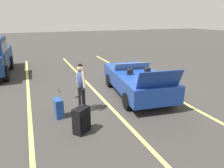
{
  "coord_description": "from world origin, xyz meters",
  "views": [
    {
      "loc": [
        -7.03,
        3.97,
        3.08
      ],
      "look_at": [
        -0.46,
        1.27,
        0.75
      ],
      "focal_mm": 32.87,
      "sensor_mm": 36.0,
      "label": 1
    }
  ],
  "objects_px": {
    "suitcase_large_black": "(82,120)",
    "suitcase_medium_bright": "(59,108)",
    "convertible_car": "(135,79)",
    "traveler_person": "(81,85)"
  },
  "relations": [
    {
      "from": "convertible_car",
      "to": "suitcase_medium_bright",
      "type": "height_order",
      "value": "convertible_car"
    },
    {
      "from": "suitcase_large_black",
      "to": "traveler_person",
      "type": "relative_size",
      "value": 0.65
    },
    {
      "from": "suitcase_medium_bright",
      "to": "convertible_car",
      "type": "bearing_deg",
      "value": -166.01
    },
    {
      "from": "convertible_car",
      "to": "suitcase_medium_bright",
      "type": "bearing_deg",
      "value": 115.31
    },
    {
      "from": "convertible_car",
      "to": "traveler_person",
      "type": "bearing_deg",
      "value": 116.88
    },
    {
      "from": "suitcase_large_black",
      "to": "suitcase_medium_bright",
      "type": "distance_m",
      "value": 1.25
    },
    {
      "from": "traveler_person",
      "to": "suitcase_medium_bright",
      "type": "bearing_deg",
      "value": -179.71
    },
    {
      "from": "convertible_car",
      "to": "suitcase_medium_bright",
      "type": "xyz_separation_m",
      "value": [
        -1.07,
        3.3,
        -0.28
      ]
    },
    {
      "from": "convertible_car",
      "to": "suitcase_large_black",
      "type": "relative_size",
      "value": 4.05
    },
    {
      "from": "suitcase_large_black",
      "to": "suitcase_medium_bright",
      "type": "relative_size",
      "value": 1.22
    }
  ]
}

